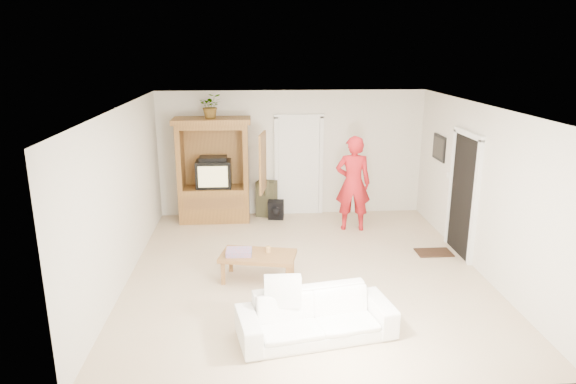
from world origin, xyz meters
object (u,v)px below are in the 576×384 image
(armoire, at_px, (215,177))
(man, at_px, (353,183))
(coffee_table, at_px, (258,257))
(sofa, at_px, (316,316))

(armoire, bearing_deg, man, -15.72)
(armoire, xyz_separation_m, coffee_table, (0.83, -2.90, -0.54))
(sofa, xyz_separation_m, coffee_table, (-0.69, 1.66, 0.09))
(armoire, distance_m, coffee_table, 3.06)
(man, xyz_separation_m, sofa, (-1.16, -3.80, -0.65))
(sofa, height_order, coffee_table, sofa)
(armoire, height_order, coffee_table, armoire)
(man, height_order, coffee_table, man)
(armoire, height_order, man, armoire)
(man, bearing_deg, coffee_table, 56.03)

